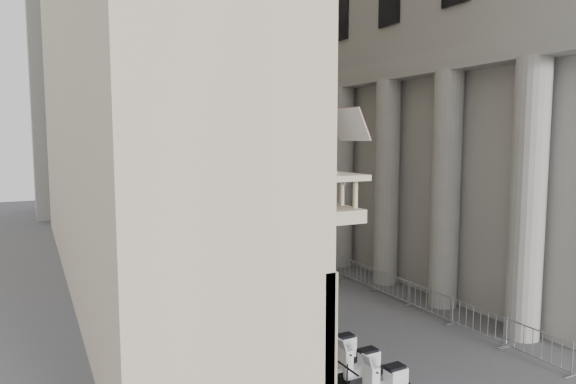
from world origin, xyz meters
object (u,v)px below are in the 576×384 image
object	(u,v)px
security_tent	(211,218)
pedestrian_a	(207,231)
street_lamp	(169,175)
info_kiosk	(179,254)
pedestrian_b	(217,221)

from	to	relation	value
security_tent	pedestrian_a	bearing A→B (deg)	74.33
street_lamp	pedestrian_a	xyz separation A→B (m)	(3.26, 2.86, -4.18)
security_tent	pedestrian_a	distance (m)	7.73
street_lamp	info_kiosk	bearing A→B (deg)	-106.00
security_tent	pedestrian_b	xyz separation A→B (m)	(3.63, 9.68, -1.85)
security_tent	pedestrian_a	world-z (taller)	security_tent
pedestrian_a	info_kiosk	bearing A→B (deg)	44.44
street_lamp	security_tent	bearing A→B (deg)	-84.45
pedestrian_b	security_tent	bearing A→B (deg)	90.53
pedestrian_a	pedestrian_b	distance (m)	2.98
street_lamp	pedestrian_a	size ratio (longest dim) A/B	5.18
street_lamp	info_kiosk	distance (m)	5.37
info_kiosk	pedestrian_b	size ratio (longest dim) A/B	0.80
street_lamp	pedestrian_b	xyz separation A→B (m)	(4.88, 5.36, -4.00)
security_tent	pedestrian_a	size ratio (longest dim) A/B	2.59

